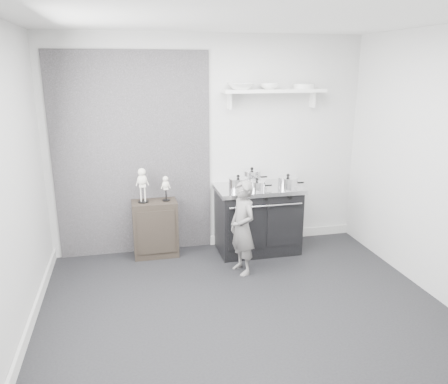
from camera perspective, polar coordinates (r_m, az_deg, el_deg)
The scene contains 15 objects.
ground at distance 4.38m, azimuth 2.94°, elevation -15.76°, with size 4.00×4.00×0.00m, color black.
room_shell at distance 3.90m, azimuth 1.43°, elevation 6.16°, with size 4.02×3.62×2.71m.
wall_shelf at distance 5.57m, azimuth 6.55°, elevation 12.89°, with size 1.30×0.26×0.24m.
stove at distance 5.62m, azimuth 4.41°, elevation -3.47°, with size 1.07×0.67×0.86m.
side_cabinet at distance 5.55m, azimuth -8.96°, elevation -4.74°, with size 0.55×0.32×0.71m, color black.
child at distance 4.97m, azimuth 2.44°, elevation -4.69°, with size 0.40×0.26×1.10m, color slate.
pot_front_left at distance 5.29m, azimuth 1.86°, elevation 1.05°, with size 0.32×0.23×0.20m.
pot_back_left at distance 5.59m, azimuth 3.65°, elevation 1.97°, with size 0.32×0.24×0.22m.
pot_front_right at distance 5.42m, azimuth 8.34°, elevation 1.20°, with size 0.33×0.25×0.19m.
pot_front_center at distance 5.32m, azimuth 4.32°, elevation 0.85°, with size 0.30×0.21×0.15m.
skeleton_full at distance 5.36m, azimuth -10.62°, elevation 1.20°, with size 0.14×0.09×0.49m, color white, non-canonical shape.
skeleton_torso at distance 5.39m, azimuth -7.62°, elevation 0.69°, with size 0.10×0.06×0.36m, color white, non-canonical shape.
bowl_large at distance 5.44m, azimuth 2.18°, elevation 13.64°, with size 0.31×0.31×0.08m, color white.
bowl_small at distance 5.54m, azimuth 5.97°, elevation 13.59°, with size 0.23×0.23×0.07m, color white.
plate_stack at distance 5.71m, azimuth 10.40°, elevation 13.43°, with size 0.26×0.26×0.06m, color white.
Camera 1 is at (-1.05, -3.57, 2.31)m, focal length 35.00 mm.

